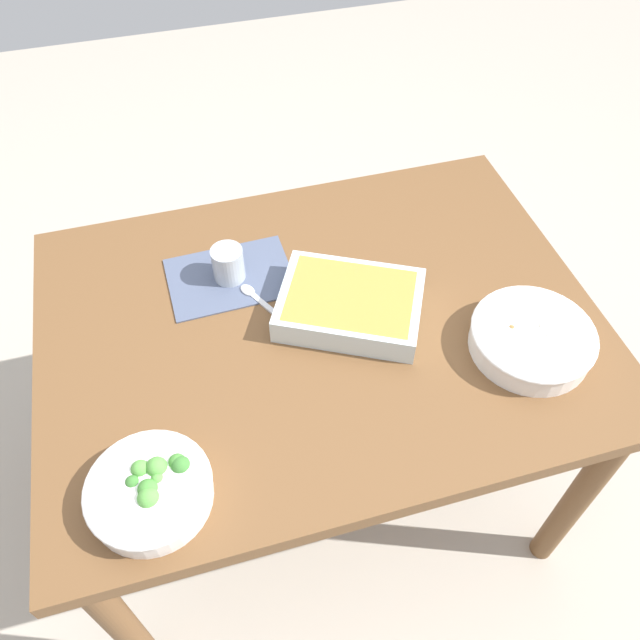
% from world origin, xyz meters
% --- Properties ---
extents(ground_plane, '(6.00, 6.00, 0.00)m').
position_xyz_m(ground_plane, '(0.00, 0.00, 0.00)').
color(ground_plane, '#B2A899').
extents(dining_table, '(1.20, 0.90, 0.74)m').
position_xyz_m(dining_table, '(0.00, 0.00, 0.65)').
color(dining_table, brown).
rests_on(dining_table, ground_plane).
extents(placemat, '(0.29, 0.21, 0.00)m').
position_xyz_m(placemat, '(0.16, -0.18, 0.74)').
color(placemat, '#4C5670').
rests_on(placemat, dining_table).
extents(stew_bowl, '(0.26, 0.26, 0.06)m').
position_xyz_m(stew_bowl, '(-0.40, 0.19, 0.77)').
color(stew_bowl, white).
rests_on(stew_bowl, dining_table).
extents(broccoli_bowl, '(0.22, 0.22, 0.07)m').
position_xyz_m(broccoli_bowl, '(0.39, 0.31, 0.77)').
color(broccoli_bowl, white).
rests_on(broccoli_bowl, dining_table).
extents(baking_dish, '(0.37, 0.33, 0.06)m').
position_xyz_m(baking_dish, '(-0.07, -0.00, 0.77)').
color(baking_dish, silver).
rests_on(baking_dish, dining_table).
extents(drink_cup, '(0.07, 0.07, 0.08)m').
position_xyz_m(drink_cup, '(0.16, -0.18, 0.78)').
color(drink_cup, '#B2BCC6').
rests_on(drink_cup, dining_table).
extents(spoon_by_stew, '(0.18, 0.05, 0.01)m').
position_xyz_m(spoon_by_stew, '(-0.36, 0.18, 0.74)').
color(spoon_by_stew, silver).
rests_on(spoon_by_stew, dining_table).
extents(spoon_by_broccoli, '(0.05, 0.18, 0.01)m').
position_xyz_m(spoon_by_broccoli, '(0.40, 0.27, 0.74)').
color(spoon_by_broccoli, silver).
rests_on(spoon_by_broccoli, dining_table).
extents(spoon_spare, '(0.10, 0.16, 0.01)m').
position_xyz_m(spoon_spare, '(0.11, -0.09, 0.74)').
color(spoon_spare, silver).
rests_on(spoon_spare, dining_table).
extents(fork_on_table, '(0.18, 0.06, 0.01)m').
position_xyz_m(fork_on_table, '(-0.03, -0.01, 0.74)').
color(fork_on_table, silver).
rests_on(fork_on_table, dining_table).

